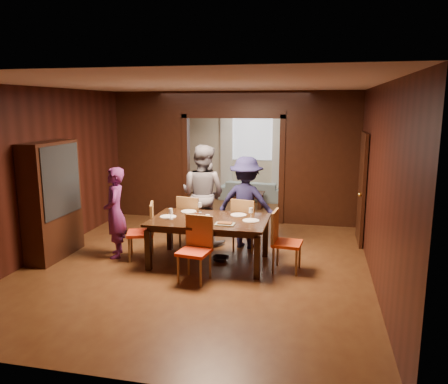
% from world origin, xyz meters
% --- Properties ---
extents(floor, '(9.00, 9.00, 0.00)m').
position_xyz_m(floor, '(0.00, 0.00, 0.00)').
color(floor, '#4B2815').
rests_on(floor, ground).
extents(ceiling, '(5.50, 9.00, 0.02)m').
position_xyz_m(ceiling, '(0.00, 0.00, 2.90)').
color(ceiling, silver).
rests_on(ceiling, room_walls).
extents(room_walls, '(5.52, 9.01, 2.90)m').
position_xyz_m(room_walls, '(0.00, 1.89, 1.51)').
color(room_walls, black).
rests_on(room_walls, floor).
extents(person_purple, '(0.56, 0.67, 1.56)m').
position_xyz_m(person_purple, '(-1.50, -1.26, 0.78)').
color(person_purple, '#5B1F57').
rests_on(person_purple, floor).
extents(person_grey, '(1.08, 0.94, 1.88)m').
position_xyz_m(person_grey, '(-0.23, -0.17, 0.94)').
color(person_grey, slate).
rests_on(person_grey, floor).
extents(person_navy, '(1.16, 0.76, 1.69)m').
position_xyz_m(person_navy, '(0.62, -0.25, 0.84)').
color(person_navy, '#19183D').
rests_on(person_navy, floor).
extents(sofa, '(1.88, 0.87, 0.53)m').
position_xyz_m(sofa, '(0.12, 3.85, 0.27)').
color(sofa, '#8AABB5').
rests_on(sofa, floor).
extents(serving_bowl, '(0.29, 0.29, 0.07)m').
position_xyz_m(serving_bowl, '(0.33, -1.11, 0.80)').
color(serving_bowl, black).
rests_on(serving_bowl, dining_table).
extents(dining_table, '(1.91, 1.18, 0.76)m').
position_xyz_m(dining_table, '(0.17, -1.24, 0.38)').
color(dining_table, black).
rests_on(dining_table, floor).
extents(coffee_table, '(0.80, 0.50, 0.40)m').
position_xyz_m(coffee_table, '(0.14, 2.91, 0.20)').
color(coffee_table, black).
rests_on(coffee_table, floor).
extents(chair_left, '(0.56, 0.56, 0.97)m').
position_xyz_m(chair_left, '(-1.03, -1.28, 0.48)').
color(chair_left, red).
rests_on(chair_left, floor).
extents(chair_right, '(0.48, 0.48, 0.97)m').
position_xyz_m(chair_right, '(1.45, -1.31, 0.48)').
color(chair_right, '#D94114').
rests_on(chair_right, floor).
extents(chair_far_l, '(0.51, 0.51, 0.97)m').
position_xyz_m(chair_far_l, '(-0.36, -0.42, 0.48)').
color(chair_far_l, red).
rests_on(chair_far_l, floor).
extents(chair_far_r, '(0.52, 0.52, 0.97)m').
position_xyz_m(chair_far_r, '(0.66, -0.44, 0.48)').
color(chair_far_r, red).
rests_on(chair_far_r, floor).
extents(chair_near, '(0.50, 0.50, 0.97)m').
position_xyz_m(chair_near, '(0.14, -2.02, 0.48)').
color(chair_near, red).
rests_on(chair_near, floor).
extents(hutch, '(0.40, 1.20, 2.00)m').
position_xyz_m(hutch, '(-2.53, -1.50, 1.00)').
color(hutch, black).
rests_on(hutch, floor).
extents(door_right, '(0.06, 0.90, 2.10)m').
position_xyz_m(door_right, '(2.70, 0.50, 1.05)').
color(door_right, black).
rests_on(door_right, floor).
extents(window_far, '(1.20, 0.03, 1.30)m').
position_xyz_m(window_far, '(0.00, 4.44, 1.70)').
color(window_far, silver).
rests_on(window_far, back_wall).
extents(curtain_left, '(0.35, 0.06, 2.40)m').
position_xyz_m(curtain_left, '(-0.75, 4.40, 1.25)').
color(curtain_left, white).
rests_on(curtain_left, back_wall).
extents(curtain_right, '(0.35, 0.06, 2.40)m').
position_xyz_m(curtain_right, '(0.75, 4.40, 1.25)').
color(curtain_right, white).
rests_on(curtain_right, back_wall).
extents(plate_left, '(0.27, 0.27, 0.01)m').
position_xyz_m(plate_left, '(-0.53, -1.26, 0.77)').
color(plate_left, white).
rests_on(plate_left, dining_table).
extents(plate_far_l, '(0.27, 0.27, 0.01)m').
position_xyz_m(plate_far_l, '(-0.30, -0.84, 0.77)').
color(plate_far_l, white).
rests_on(plate_far_l, dining_table).
extents(plate_far_r, '(0.27, 0.27, 0.01)m').
position_xyz_m(plate_far_r, '(0.59, -0.90, 0.77)').
color(plate_far_r, white).
rests_on(plate_far_r, dining_table).
extents(plate_right, '(0.27, 0.27, 0.01)m').
position_xyz_m(plate_right, '(0.86, -1.22, 0.77)').
color(plate_right, white).
rests_on(plate_right, dining_table).
extents(plate_near, '(0.27, 0.27, 0.01)m').
position_xyz_m(plate_near, '(0.17, -1.56, 0.77)').
color(plate_near, silver).
rests_on(plate_near, dining_table).
extents(platter_a, '(0.30, 0.20, 0.04)m').
position_xyz_m(platter_a, '(0.08, -1.34, 0.78)').
color(platter_a, gray).
rests_on(platter_a, dining_table).
extents(platter_b, '(0.30, 0.20, 0.04)m').
position_xyz_m(platter_b, '(0.49, -1.53, 0.78)').
color(platter_b, gray).
rests_on(platter_b, dining_table).
extents(wineglass_left, '(0.08, 0.08, 0.18)m').
position_xyz_m(wineglass_left, '(-0.44, -1.40, 0.85)').
color(wineglass_left, white).
rests_on(wineglass_left, dining_table).
extents(wineglass_far, '(0.08, 0.08, 0.18)m').
position_xyz_m(wineglass_far, '(-0.10, -0.85, 0.85)').
color(wineglass_far, silver).
rests_on(wineglass_far, dining_table).
extents(wineglass_right, '(0.08, 0.08, 0.18)m').
position_xyz_m(wineglass_right, '(0.83, -1.07, 0.85)').
color(wineglass_right, silver).
rests_on(wineglass_right, dining_table).
extents(tumbler, '(0.07, 0.07, 0.14)m').
position_xyz_m(tumbler, '(0.21, -1.51, 0.83)').
color(tumbler, silver).
rests_on(tumbler, dining_table).
extents(condiment_jar, '(0.08, 0.08, 0.11)m').
position_xyz_m(condiment_jar, '(-0.02, -1.32, 0.82)').
color(condiment_jar, '#4A1F11').
rests_on(condiment_jar, dining_table).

